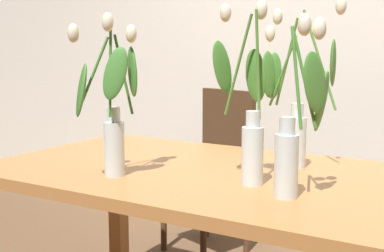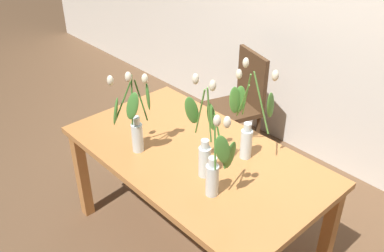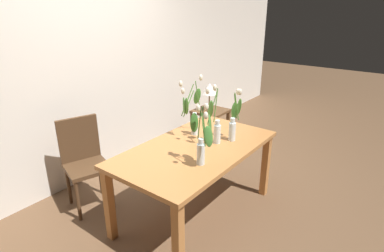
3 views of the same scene
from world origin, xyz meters
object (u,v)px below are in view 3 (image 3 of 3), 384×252
(tulip_vase_0, at_px, (202,141))
(tulip_vase_3, at_px, (192,114))
(dining_table, at_px, (196,156))
(dining_chair, at_px, (84,158))
(tulip_vase_1, at_px, (234,123))
(side_table, at_px, (210,118))
(tulip_vase_2, at_px, (215,124))
(table_lamp, at_px, (209,89))
(pillar_candle, at_px, (210,110))

(tulip_vase_0, distance_m, tulip_vase_3, 0.64)
(dining_table, bearing_deg, dining_chair, 117.47)
(tulip_vase_1, bearing_deg, dining_chair, 126.37)
(dining_chair, relative_size, side_table, 1.69)
(tulip_vase_1, bearing_deg, tulip_vase_0, -174.82)
(dining_table, height_order, tulip_vase_2, tulip_vase_2)
(table_lamp, bearing_deg, tulip_vase_2, -143.92)
(tulip_vase_3, bearing_deg, dining_table, -136.44)
(dining_table, bearing_deg, tulip_vase_1, -27.55)
(tulip_vase_2, xyz_separation_m, tulip_vase_3, (0.04, 0.30, 0.03))
(tulip_vase_2, height_order, table_lamp, tulip_vase_2)
(table_lamp, height_order, pillar_candle, table_lamp)
(side_table, xyz_separation_m, pillar_candle, (-0.10, -0.06, 0.16))
(dining_chair, distance_m, pillar_candle, 1.92)
(tulip_vase_1, height_order, tulip_vase_2, tulip_vase_2)
(dining_table, bearing_deg, pillar_candle, 29.15)
(tulip_vase_2, relative_size, pillar_candle, 7.53)
(side_table, bearing_deg, tulip_vase_1, -137.67)
(tulip_vase_1, bearing_deg, table_lamp, 43.15)
(dining_chair, xyz_separation_m, table_lamp, (1.99, -0.18, 0.33))
(tulip_vase_1, distance_m, table_lamp, 1.51)
(tulip_vase_2, height_order, tulip_vase_3, tulip_vase_3)
(table_lamp, relative_size, pillar_candle, 5.31)
(dining_chair, bearing_deg, pillar_candle, -7.67)
(dining_chair, distance_m, side_table, 2.01)
(dining_chair, bearing_deg, tulip_vase_3, -47.44)
(dining_table, relative_size, table_lamp, 4.02)
(dining_table, bearing_deg, tulip_vase_0, -135.33)
(tulip_vase_3, bearing_deg, tulip_vase_0, -135.85)
(tulip_vase_1, height_order, side_table, tulip_vase_1)
(dining_table, distance_m, tulip_vase_0, 0.46)
(tulip_vase_3, relative_size, side_table, 1.07)
(side_table, distance_m, pillar_candle, 0.19)
(tulip_vase_0, relative_size, dining_chair, 0.57)
(tulip_vase_0, xyz_separation_m, pillar_candle, (1.62, 1.01, -0.36))
(dining_chair, height_order, pillar_candle, dining_chair)
(tulip_vase_0, bearing_deg, dining_chair, 102.75)
(tulip_vase_2, distance_m, dining_chair, 1.38)
(tulip_vase_0, distance_m, tulip_vase_2, 0.44)
(tulip_vase_0, distance_m, table_lamp, 2.02)
(tulip_vase_0, xyz_separation_m, side_table, (1.71, 1.07, -0.52))
(table_lamp, xyz_separation_m, pillar_candle, (-0.09, -0.08, -0.27))
(tulip_vase_1, xyz_separation_m, table_lamp, (1.10, 1.03, -0.06))
(tulip_vase_1, relative_size, side_table, 0.93)
(dining_chair, bearing_deg, side_table, -5.59)
(side_table, bearing_deg, tulip_vase_2, -144.72)
(dining_chair, distance_m, table_lamp, 2.03)
(tulip_vase_2, bearing_deg, dining_chair, 122.29)
(pillar_candle, bearing_deg, tulip_vase_0, -148.08)
(dining_chair, bearing_deg, tulip_vase_0, -77.25)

